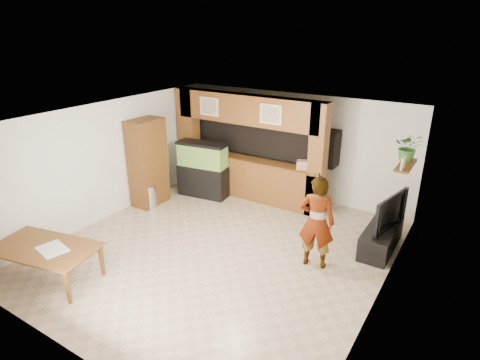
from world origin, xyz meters
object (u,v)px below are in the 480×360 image
Objects in this scene: television at (385,210)px; dining_table at (46,264)px; pantry_cabinet at (148,163)px; aquarium at (203,170)px; person at (317,222)px.

television is 0.67× the size of dining_table.
pantry_cabinet is 1.17× the size of dining_table.
pantry_cabinet is 1.49× the size of aquarium.
dining_table is (-0.05, -4.37, -0.37)m from aquarium.
person is (3.65, -1.48, 0.18)m from aquarium.
aquarium is at bearing 77.19° from dining_table.
pantry_cabinet is 5.42m from television.
pantry_cabinet reaches higher than television.
aquarium is 4.39m from dining_table.
person is at bearing -29.46° from aquarium.
person reaches higher than dining_table.
dining_table is at bearing 26.12° from person.
pantry_cabinet is at bearing 111.11° from television.
television is (5.35, 0.81, -0.22)m from pantry_cabinet.
television is (4.53, -0.25, 0.14)m from aquarium.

